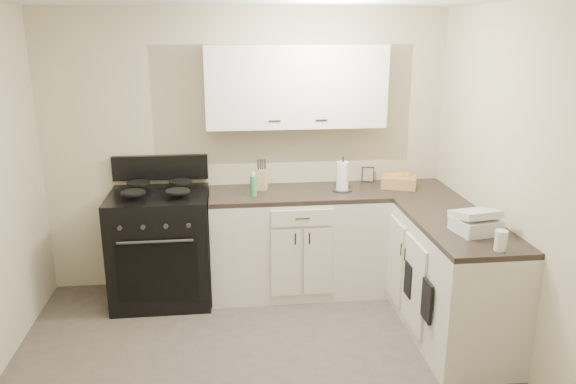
{
  "coord_description": "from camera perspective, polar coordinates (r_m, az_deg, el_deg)",
  "views": [
    {
      "loc": [
        -0.2,
        -3.2,
        2.31
      ],
      "look_at": [
        0.26,
        0.85,
        1.13
      ],
      "focal_mm": 35.0,
      "sensor_mm": 36.0,
      "label": 1
    }
  ],
  "objects": [
    {
      "name": "wall_back",
      "position": [
        5.11,
        -4.18,
        4.17
      ],
      "size": [
        3.6,
        0.0,
        3.6
      ],
      "primitive_type": "plane",
      "rotation": [
        1.57,
        0.0,
        0.0
      ],
      "color": "beige",
      "rests_on": "ground"
    },
    {
      "name": "wall_right",
      "position": [
        3.92,
        24.47,
        -1.02
      ],
      "size": [
        0.0,
        3.6,
        3.6
      ],
      "primitive_type": "plane",
      "rotation": [
        1.57,
        0.0,
        -1.57
      ],
      "color": "beige",
      "rests_on": "ground"
    },
    {
      "name": "base_cabinets_back",
      "position": [
        5.09,
        0.96,
        -5.25
      ],
      "size": [
        1.55,
        0.6,
        0.9
      ],
      "primitive_type": "cube",
      "color": "beige",
      "rests_on": "floor"
    },
    {
      "name": "base_cabinets_right",
      "position": [
        4.77,
        15.04,
        -7.38
      ],
      "size": [
        0.6,
        1.9,
        0.9
      ],
      "primitive_type": "cube",
      "color": "beige",
      "rests_on": "floor"
    },
    {
      "name": "countertop_back",
      "position": [
        4.94,
        0.98,
        -0.17
      ],
      "size": [
        1.55,
        0.6,
        0.04
      ],
      "primitive_type": "cube",
      "color": "black",
      "rests_on": "base_cabinets_back"
    },
    {
      "name": "countertop_right",
      "position": [
        4.6,
        15.47,
        -2.0
      ],
      "size": [
        0.6,
        1.9,
        0.04
      ],
      "primitive_type": "cube",
      "color": "black",
      "rests_on": "base_cabinets_right"
    },
    {
      "name": "upper_cabinets",
      "position": [
        4.91,
        0.8,
        10.69
      ],
      "size": [
        1.55,
        0.3,
        0.7
      ],
      "primitive_type": "cube",
      "color": "white",
      "rests_on": "wall_back"
    },
    {
      "name": "stove",
      "position": [
        5.06,
        -12.71,
        -5.69
      ],
      "size": [
        0.84,
        0.72,
        1.02
      ],
      "primitive_type": "cube",
      "color": "black",
      "rests_on": "floor"
    },
    {
      "name": "knife_block",
      "position": [
        4.97,
        -2.68,
        1.27
      ],
      "size": [
        0.11,
        0.1,
        0.19
      ],
      "primitive_type": "cube",
      "rotation": [
        0.0,
        0.0,
        -0.39
      ],
      "color": "#D9B185",
      "rests_on": "countertop_back"
    },
    {
      "name": "paper_towel",
      "position": [
        4.95,
        5.56,
        1.6
      ],
      "size": [
        0.14,
        0.14,
        0.26
      ],
      "primitive_type": "cylinder",
      "rotation": [
        0.0,
        0.0,
        0.43
      ],
      "color": "white",
      "rests_on": "countertop_back"
    },
    {
      "name": "soap_bottle",
      "position": [
        4.79,
        -3.52,
        0.62
      ],
      "size": [
        0.07,
        0.07,
        0.18
      ],
      "primitive_type": "cylinder",
      "rotation": [
        0.0,
        0.0,
        0.24
      ],
      "color": "#399656",
      "rests_on": "countertop_back"
    },
    {
      "name": "picture_frame",
      "position": [
        5.29,
        8.1,
        1.8
      ],
      "size": [
        0.12,
        0.07,
        0.14
      ],
      "primitive_type": "cube",
      "rotation": [
        -0.14,
        0.0,
        -0.3
      ],
      "color": "black",
      "rests_on": "countertop_back"
    },
    {
      "name": "wicker_basket",
      "position": [
        5.14,
        11.21,
        0.99
      ],
      "size": [
        0.35,
        0.3,
        0.1
      ],
      "primitive_type": "cube",
      "rotation": [
        0.0,
        0.0,
        -0.38
      ],
      "color": "tan",
      "rests_on": "countertop_right"
    },
    {
      "name": "countertop_grill",
      "position": [
        4.15,
        18.51,
        -3.23
      ],
      "size": [
        0.32,
        0.31,
        0.1
      ],
      "primitive_type": "cube",
      "rotation": [
        0.0,
        0.0,
        0.18
      ],
      "color": "silver",
      "rests_on": "countertop_right"
    },
    {
      "name": "glass_jar",
      "position": [
        3.87,
        20.82,
        -4.62
      ],
      "size": [
        0.1,
        0.1,
        0.13
      ],
      "primitive_type": "cylinder",
      "rotation": [
        0.0,
        0.0,
        -0.22
      ],
      "color": "silver",
      "rests_on": "countertop_right"
    },
    {
      "name": "oven_mitt_near",
      "position": [
        4.13,
        13.93,
        -10.69
      ],
      "size": [
        0.02,
        0.17,
        0.29
      ],
      "primitive_type": "cube",
      "color": "black",
      "rests_on": "base_cabinets_right"
    },
    {
      "name": "oven_mitt_far",
      "position": [
        4.48,
        12.14,
        -8.69
      ],
      "size": [
        0.02,
        0.15,
        0.27
      ],
      "primitive_type": "cube",
      "color": "black",
      "rests_on": "base_cabinets_right"
    }
  ]
}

